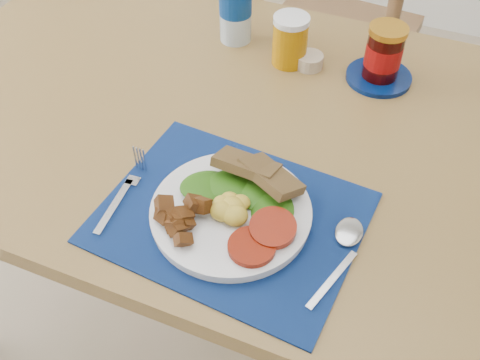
{
  "coord_description": "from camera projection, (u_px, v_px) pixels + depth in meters",
  "views": [
    {
      "loc": [
        0.35,
        -0.6,
        1.48
      ],
      "look_at": [
        0.11,
        -0.01,
        0.8
      ],
      "focal_mm": 42.0,
      "sensor_mm": 36.0,
      "label": 1
    }
  ],
  "objects": [
    {
      "name": "jam_on_saucer",
      "position": [
        383.0,
        57.0,
        1.17
      ],
      "size": [
        0.14,
        0.14,
        0.13
      ],
      "color": "#04184F",
      "rests_on": "table"
    },
    {
      "name": "table",
      "position": [
        230.0,
        144.0,
        1.19
      ],
      "size": [
        1.4,
        0.9,
        0.75
      ],
      "color": "brown",
      "rests_on": "ground"
    },
    {
      "name": "breakfast_plate",
      "position": [
        227.0,
        210.0,
        0.93
      ],
      "size": [
        0.27,
        0.27,
        0.06
      ],
      "rotation": [
        0.0,
        0.0,
        -0.22
      ],
      "color": "silver",
      "rests_on": "placemat"
    },
    {
      "name": "fork",
      "position": [
        126.0,
        190.0,
        0.98
      ],
      "size": [
        0.03,
        0.18,
        0.0
      ],
      "rotation": [
        0.0,
        0.0,
        0.08
      ],
      "color": "#B2B5BA",
      "rests_on": "placemat"
    },
    {
      "name": "chair_far",
      "position": [
        335.0,
        6.0,
        1.69
      ],
      "size": [
        0.49,
        0.47,
        1.23
      ],
      "rotation": [
        0.0,
        0.0,
        3.06
      ],
      "color": "brown",
      "rests_on": "ground"
    },
    {
      "name": "ramekin",
      "position": [
        309.0,
        61.0,
        1.24
      ],
      "size": [
        0.06,
        0.06,
        0.03
      ],
      "primitive_type": "cylinder",
      "color": "tan",
      "rests_on": "table"
    },
    {
      "name": "placemat",
      "position": [
        231.0,
        217.0,
        0.95
      ],
      "size": [
        0.45,
        0.37,
        0.0
      ],
      "primitive_type": "cube",
      "rotation": [
        0.0,
        0.0,
        -0.08
      ],
      "color": "black",
      "rests_on": "table"
    },
    {
      "name": "juice_glass",
      "position": [
        290.0,
        42.0,
        1.22
      ],
      "size": [
        0.08,
        0.08,
        0.11
      ],
      "primitive_type": "cylinder",
      "color": "#AC6D04",
      "rests_on": "table"
    },
    {
      "name": "spoon",
      "position": [
        344.0,
        246.0,
        0.9
      ],
      "size": [
        0.05,
        0.19,
        0.01
      ],
      "rotation": [
        0.0,
        0.0,
        -0.29
      ],
      "color": "#B2B5BA",
      "rests_on": "placemat"
    }
  ]
}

